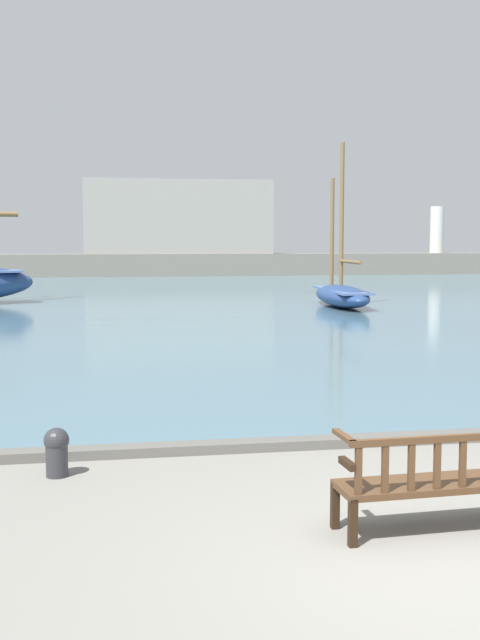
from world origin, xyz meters
TOP-DOWN VIEW (x-y plane):
  - ground_plane at (0.00, 0.00)m, footprint 160.00×160.00m
  - harbor_water at (0.00, 44.00)m, footprint 100.00×80.00m
  - quay_edge_kerb at (0.00, 3.85)m, footprint 40.00×0.30m
  - park_bench at (0.15, 0.84)m, footprint 1.62×0.59m
  - sailboat_centre_channel at (6.35, 23.48)m, footprint 1.86×5.69m
  - mooring_bollard at (-3.17, 3.14)m, footprint 0.28×0.28m
  - far_breakwater at (1.37, 50.72)m, footprint 50.99×2.40m

SIDE VIEW (x-z plane):
  - ground_plane at x=0.00m, z-range 0.00..0.00m
  - harbor_water at x=0.00m, z-range 0.00..0.08m
  - quay_edge_kerb at x=0.00m, z-range 0.00..0.12m
  - mooring_bollard at x=-3.17m, z-range 0.03..0.57m
  - park_bench at x=0.15m, z-range 0.01..0.93m
  - sailboat_centre_channel at x=6.35m, z-range -2.49..3.66m
  - far_breakwater at x=1.37m, z-range -1.19..5.60m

